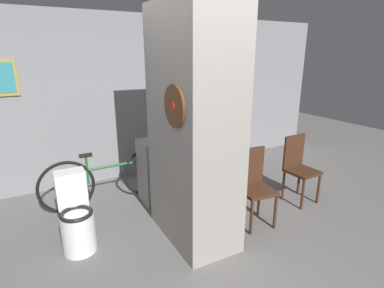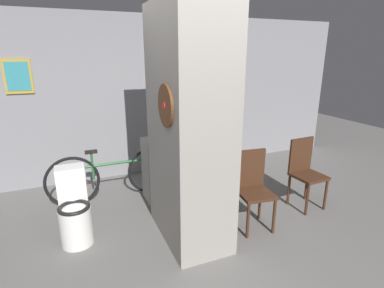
{
  "view_description": "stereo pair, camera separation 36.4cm",
  "coord_description": "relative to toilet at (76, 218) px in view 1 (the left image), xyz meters",
  "views": [
    {
      "loc": [
        -1.33,
        -2.11,
        2.02
      ],
      "look_at": [
        0.34,
        0.95,
        0.95
      ],
      "focal_mm": 28.0,
      "sensor_mm": 36.0,
      "label": 1
    },
    {
      "loc": [
        -1.0,
        -2.27,
        2.02
      ],
      "look_at": [
        0.34,
        0.95,
        0.95
      ],
      "focal_mm": 28.0,
      "sensor_mm": 36.0,
      "label": 2
    }
  ],
  "objects": [
    {
      "name": "bicycle",
      "position": [
        0.55,
        0.83,
        0.02
      ],
      "size": [
        1.81,
        0.42,
        0.77
      ],
      "color": "black",
      "rests_on": "ground_plane"
    },
    {
      "name": "pillar_center",
      "position": [
        1.21,
        -0.37,
        0.95
      ],
      "size": [
        0.65,
        1.09,
        2.6
      ],
      "color": "gray",
      "rests_on": "ground_plane"
    },
    {
      "name": "bottle_short",
      "position": [
        1.55,
        0.6,
        0.61
      ],
      "size": [
        0.07,
        0.07,
        0.23
      ],
      "color": "#267233",
      "rests_on": "counter_shelf"
    },
    {
      "name": "chair_near_pillar",
      "position": [
        1.97,
        -0.49,
        0.16
      ],
      "size": [
        0.42,
        0.42,
        0.93
      ],
      "rotation": [
        0.0,
        0.0,
        -0.11
      ],
      "color": "#422616",
      "rests_on": "ground_plane"
    },
    {
      "name": "chair_by_doorway",
      "position": [
        2.9,
        -0.33,
        0.16
      ],
      "size": [
        0.41,
        0.41,
        0.93
      ],
      "rotation": [
        0.0,
        0.0,
        0.06
      ],
      "color": "#422616",
      "rests_on": "ground_plane"
    },
    {
      "name": "counter_shelf",
      "position": [
        1.64,
        0.6,
        0.09
      ],
      "size": [
        1.4,
        0.44,
        0.88
      ],
      "color": "gray",
      "rests_on": "ground_plane"
    },
    {
      "name": "ground_plane",
      "position": [
        1.07,
        -0.91,
        -0.35
      ],
      "size": [
        14.0,
        14.0,
        0.0
      ],
      "primitive_type": "plane",
      "color": "slate"
    },
    {
      "name": "toilet",
      "position": [
        0.0,
        0.0,
        0.0
      ],
      "size": [
        0.34,
        0.5,
        0.82
      ],
      "color": "white",
      "rests_on": "ground_plane"
    },
    {
      "name": "wall_back",
      "position": [
        1.07,
        1.72,
        0.95
      ],
      "size": [
        8.0,
        0.09,
        2.6
      ],
      "color": "gray",
      "rests_on": "ground_plane"
    },
    {
      "name": "bottle_tall",
      "position": [
        1.44,
        0.52,
        0.66
      ],
      "size": [
        0.08,
        0.08,
        0.34
      ],
      "color": "silver",
      "rests_on": "counter_shelf"
    }
  ]
}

